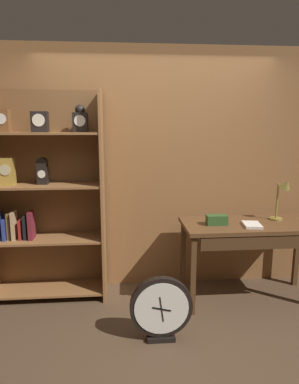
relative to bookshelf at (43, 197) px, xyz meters
name	(u,v)px	position (x,y,z in m)	size (l,w,h in m)	color
ground_plane	(172,356)	(1.18, -1.09, -1.07)	(10.00, 10.00, 0.00)	#4C3826
back_wood_panel	(156,171)	(1.18, 0.21, 0.23)	(4.80, 0.05, 2.60)	brown
bookshelf	(43,197)	(0.00, 0.00, 0.00)	(1.17, 0.39, 2.13)	brown
workbench	(252,233)	(2.10, -0.28, -0.35)	(1.39, 0.61, 0.82)	brown
desk_lamp	(283,193)	(2.43, -0.19, 0.03)	(0.20, 0.20, 0.45)	olive
toolbox_small	(217,220)	(1.73, -0.28, -0.20)	(0.20, 0.10, 0.10)	#2D5123
open_repair_manual	(252,225)	(2.06, -0.36, -0.24)	(0.16, 0.22, 0.03)	silver
round_clock_large	(161,309)	(1.11, -0.88, -0.79)	(0.52, 0.11, 0.56)	black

